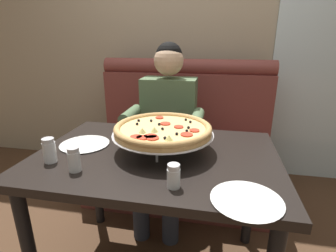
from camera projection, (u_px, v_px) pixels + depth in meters
name	position (u px, v px, depth m)	size (l,w,h in m)	color
back_wall_with_window	(192.00, 27.00, 2.41)	(6.00, 0.12, 2.80)	tan
booth_bench	(181.00, 149.00, 2.20)	(1.49, 0.78, 1.13)	brown
dining_table	(156.00, 171.00, 1.30)	(1.18, 0.82, 0.75)	black
diner_main	(166.00, 123.00, 1.87)	(0.54, 0.64, 1.27)	#2D3342
pizza	(163.00, 130.00, 1.27)	(0.50, 0.50, 0.15)	silver
shaker_oregano	(174.00, 178.00, 0.97)	(0.05, 0.05, 0.10)	white
shaker_pepper_flakes	(50.00, 152.00, 1.17)	(0.06, 0.06, 0.11)	white
shaker_parmesan	(74.00, 161.00, 1.09)	(0.05, 0.05, 0.11)	white
plate_near_left	(85.00, 143.00, 1.37)	(0.26, 0.26, 0.02)	white
plate_near_right	(247.00, 198.00, 0.89)	(0.25, 0.25, 0.02)	white
patio_chair	(310.00, 108.00, 3.01)	(0.41, 0.42, 0.86)	black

